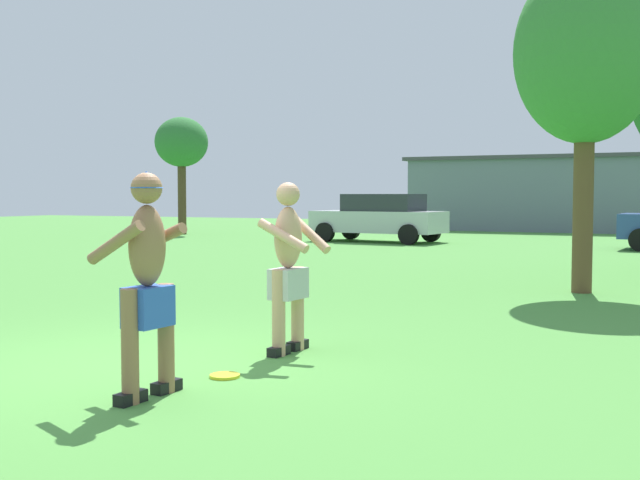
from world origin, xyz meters
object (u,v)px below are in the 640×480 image
(frisbee, at_px, (225,376))
(car_silver_near_post, at_px, (380,217))
(player_in_gray, at_px, (289,263))
(tree_behind_players, at_px, (181,144))
(tree_near_building, at_px, (586,54))
(player_with_cap, at_px, (147,274))

(frisbee, distance_m, car_silver_near_post, 19.41)
(frisbee, bearing_deg, car_silver_near_post, 107.09)
(player_in_gray, bearing_deg, car_silver_near_post, 108.18)
(player_in_gray, distance_m, tree_behind_players, 23.86)
(car_silver_near_post, bearing_deg, tree_near_building, -55.43)
(player_with_cap, distance_m, frisbee, 1.25)
(frisbee, relative_size, tree_near_building, 0.05)
(frisbee, xyz_separation_m, tree_near_building, (2.02, 7.34, 3.73))
(frisbee, xyz_separation_m, car_silver_near_post, (-5.70, 18.54, 0.81))
(tree_behind_players, bearing_deg, player_with_cap, -55.28)
(tree_behind_players, relative_size, tree_near_building, 0.88)
(tree_near_building, bearing_deg, car_silver_near_post, 124.57)
(player_in_gray, xyz_separation_m, tree_near_building, (2.01, 6.19, 2.86))
(car_silver_near_post, distance_m, tree_behind_players, 9.33)
(tree_behind_players, distance_m, tree_near_building, 20.76)
(player_with_cap, bearing_deg, tree_near_building, 75.00)
(car_silver_near_post, distance_m, tree_near_building, 13.90)
(car_silver_near_post, xyz_separation_m, tree_near_building, (7.71, -11.19, 2.92))
(player_with_cap, bearing_deg, player_in_gray, 84.81)
(car_silver_near_post, height_order, tree_behind_players, tree_behind_players)
(frisbee, height_order, tree_near_building, tree_near_building)
(frisbee, distance_m, tree_near_building, 8.48)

